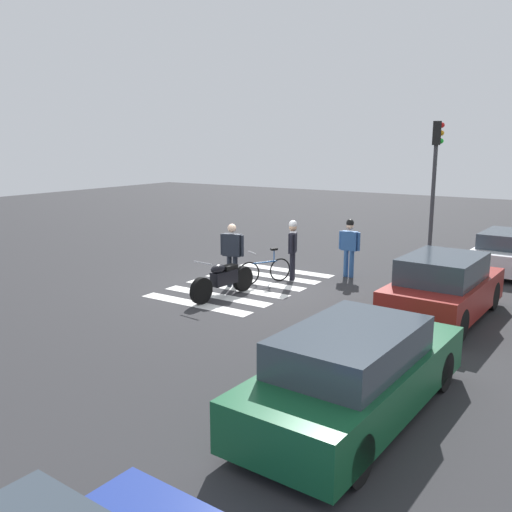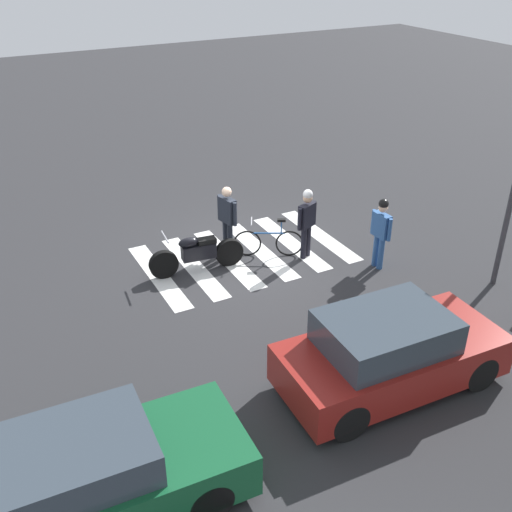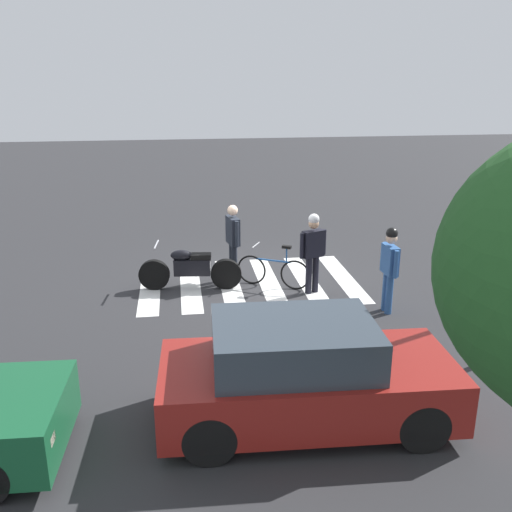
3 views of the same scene
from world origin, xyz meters
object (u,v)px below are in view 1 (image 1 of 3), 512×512
Objects in this scene: leaning_bicycle at (265,270)px; car_white_van at (509,252)px; officer_by_motorcycle at (293,246)px; traffic_light_pole at (435,174)px; car_green_compact at (356,373)px; car_maroon_wagon at (443,288)px; officer_on_foot at (232,251)px; police_motorcycle at (223,280)px; pedestrian_bystander at (349,244)px.

leaning_bicycle is 0.38× the size of car_white_van.
officer_by_motorcycle is 0.39× the size of traffic_light_pole.
officer_by_motorcycle is at bearing -144.02° from car_green_compact.
car_maroon_wagon is (0.47, 5.16, 0.33)m from leaning_bicycle.
officer_on_foot is 8.87m from car_white_van.
car_maroon_wagon is at bearing 93.76° from officer_on_foot.
traffic_light_pole is at bearing -169.77° from car_green_compact.
car_maroon_wagon is 5.23m from traffic_light_pole.
pedestrian_bystander reaches higher than police_motorcycle.
leaning_bicycle is 7.88m from car_white_van.
traffic_light_pole reaches higher than pedestrian_bystander.
pedestrian_bystander is 8.79m from car_green_compact.
car_maroon_wagon is (-0.38, 5.71, -0.33)m from officer_on_foot.
officer_on_foot is 1.01× the size of pedestrian_bystander.
police_motorcycle is at bearing -12.76° from officer_by_motorcycle.
pedestrian_bystander is at bearing -125.93° from car_maroon_wagon.
car_green_compact is 10.32m from traffic_light_pole.
police_motorcycle is 9.34m from car_white_van.
police_motorcycle is at bearing -25.31° from pedestrian_bystander.
car_white_van is (-6.38, 6.15, -0.42)m from officer_on_foot.
car_white_van is at bearing 128.40° from traffic_light_pole.
police_motorcycle is 0.56× the size of car_maroon_wagon.
traffic_light_pole is at bearing -51.60° from car_white_van.
police_motorcycle is 1.28× the size of officer_by_motorcycle.
leaning_bicycle is at bearing -138.03° from car_green_compact.
pedestrian_bystander is (-1.25, 1.24, -0.01)m from officer_by_motorcycle.
police_motorcycle is 4.33m from pedestrian_bystander.
officer_by_motorcycle is 0.44× the size of car_maroon_wagon.
police_motorcycle is at bearing 22.76° from officer_on_foot.
police_motorcycle is at bearing -126.83° from car_green_compact.
police_motorcycle is 5.47m from car_maroon_wagon.
police_motorcycle is 2.75m from officer_by_motorcycle.
car_white_van is at bearing 175.79° from car_maroon_wagon.
car_white_van is at bearing 178.77° from car_green_compact.
car_maroon_wagon is 0.85× the size of car_green_compact.
traffic_light_pole is (-4.39, -1.59, 2.36)m from car_maroon_wagon.
leaning_bicycle is at bearing 147.28° from officer_on_foot.
traffic_light_pole is (-3.92, 3.58, 2.69)m from leaning_bicycle.
police_motorcycle is 1.49× the size of leaning_bicycle.
car_green_compact is at bearing 10.23° from traffic_light_pole.
officer_on_foot is (-1.00, -0.42, 0.57)m from police_motorcycle.
officer_on_foot is 1.92m from officer_by_motorcycle.
officer_on_foot is 5.73m from car_maroon_wagon.
car_green_compact is at bearing 53.17° from police_motorcycle.
car_green_compact is (4.11, 5.49, 0.20)m from police_motorcycle.
pedestrian_bystander is at bearing 141.93° from officer_on_foot.
leaning_bicycle is 5.20m from car_maroon_wagon.
car_green_compact is (6.74, 4.89, -0.35)m from officer_by_motorcycle.
officer_on_foot is at bearing -38.07° from pedestrian_bystander.
officer_by_motorcycle is 4.87m from traffic_light_pole.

